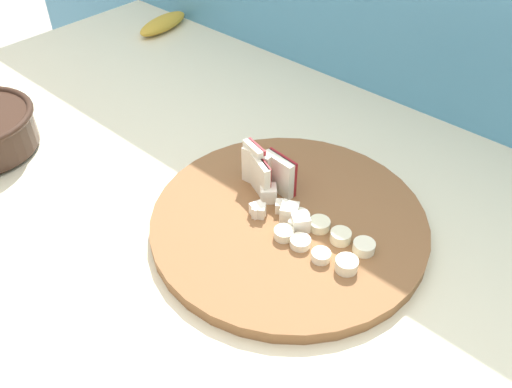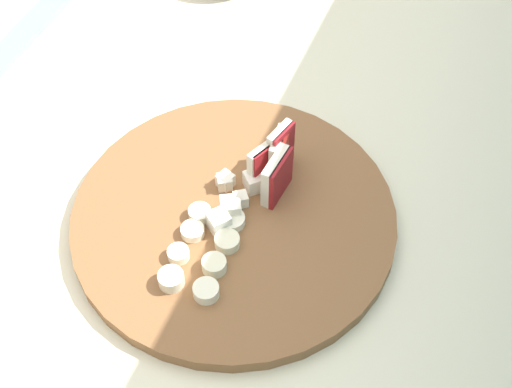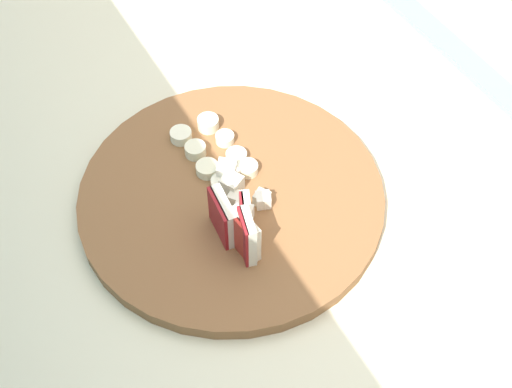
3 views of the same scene
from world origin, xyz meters
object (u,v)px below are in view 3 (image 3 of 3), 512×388
object	(u,v)px
apple_wedge_fan	(238,227)
apple_dice_pile	(239,191)
cutting_board	(231,197)
banana_slice_rows	(213,152)

from	to	relation	value
apple_wedge_fan	apple_dice_pile	bearing A→B (deg)	-28.35
cutting_board	apple_wedge_fan	xyz separation A→B (m)	(-0.06, 0.02, 0.04)
apple_wedge_fan	banana_slice_rows	distance (m)	0.13
apple_dice_pile	banana_slice_rows	xyz separation A→B (m)	(0.07, -0.00, -0.00)
apple_wedge_fan	banana_slice_rows	bearing A→B (deg)	-14.87
apple_dice_pile	cutting_board	bearing A→B (deg)	29.72
apple_dice_pile	apple_wedge_fan	bearing A→B (deg)	151.65
cutting_board	banana_slice_rows	size ratio (longest dim) A/B	2.97
cutting_board	apple_wedge_fan	world-z (taller)	apple_wedge_fan
cutting_board	banana_slice_rows	distance (m)	0.06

